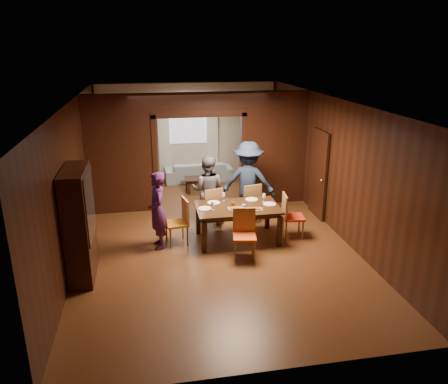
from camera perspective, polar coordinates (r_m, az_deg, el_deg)
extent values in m
plane|color=#573618|center=(9.83, -1.85, -5.14)|extent=(9.00, 9.00, 0.00)
cube|color=silver|center=(9.05, -2.04, 11.88)|extent=(5.50, 9.00, 0.02)
cube|color=black|center=(13.69, -4.76, 8.07)|extent=(5.50, 0.02, 2.90)
cube|color=black|center=(9.36, -18.85, 2.03)|extent=(0.02, 9.00, 2.90)
cube|color=black|center=(10.09, 13.72, 3.70)|extent=(0.02, 9.00, 2.90)
cube|color=black|center=(10.87, -13.30, 3.44)|extent=(1.65, 0.15, 2.40)
cube|color=black|center=(11.32, 6.56, 4.43)|extent=(1.65, 0.15, 2.40)
cube|color=black|center=(10.65, -3.31, 11.56)|extent=(5.50, 0.15, 0.50)
cube|color=beige|center=(13.66, -4.74, 8.05)|extent=(5.40, 0.04, 2.85)
imported|color=#431C52|center=(8.91, -8.68, -2.40)|extent=(0.46, 0.63, 1.60)
imported|color=#5C5C63|center=(10.01, -2.15, 0.25)|extent=(0.94, 0.84, 1.61)
imported|color=#1A2842|center=(10.17, 3.19, 1.36)|extent=(1.38, 1.05, 1.89)
imported|color=#99B9C8|center=(13.35, -3.38, 2.73)|extent=(2.04, 0.84, 0.59)
imported|color=black|center=(9.26, 2.50, -1.35)|extent=(0.35, 0.35, 0.09)
cube|color=black|center=(9.28, 1.77, -4.10)|extent=(1.73, 1.08, 0.76)
cube|color=black|center=(12.39, -3.25, 0.98)|extent=(0.80, 0.50, 0.40)
cube|color=black|center=(8.07, -18.36, -3.97)|extent=(0.40, 1.20, 2.00)
cube|color=black|center=(10.62, 12.24, 2.31)|extent=(0.06, 0.90, 2.10)
cube|color=silver|center=(13.59, -4.76, 9.06)|extent=(1.20, 0.03, 1.30)
cube|color=white|center=(13.58, -7.86, 7.01)|extent=(0.35, 0.06, 2.40)
cube|color=white|center=(13.72, -1.55, 7.30)|extent=(0.35, 0.06, 2.40)
cylinder|color=white|center=(9.02, -2.52, -2.16)|extent=(0.27, 0.27, 0.01)
cylinder|color=white|center=(9.34, -1.35, -1.39)|extent=(0.27, 0.27, 0.01)
cylinder|color=white|center=(9.55, 3.62, -0.96)|extent=(0.27, 0.27, 0.01)
cylinder|color=white|center=(9.30, 5.95, -1.57)|extent=(0.27, 0.27, 0.01)
cylinder|color=silver|center=(8.86, 2.03, -2.55)|extent=(0.27, 0.27, 0.01)
cube|color=gray|center=(9.00, 1.49, -2.10)|extent=(0.30, 0.20, 0.04)
cube|color=gray|center=(8.97, 4.06, -2.22)|extent=(0.30, 0.20, 0.04)
cylinder|color=white|center=(8.88, 2.59, -2.06)|extent=(0.07, 0.07, 0.14)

